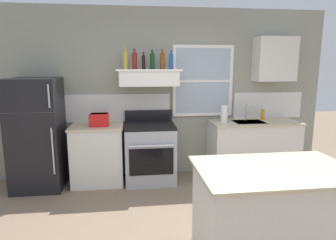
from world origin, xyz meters
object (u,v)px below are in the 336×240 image
dish_soap_bottle (263,115)px  kitchen_island (272,215)px  bottle_dark_green_wine (152,61)px  stove_range (150,152)px  refrigerator (37,134)px  bottle_champagne_gold_foil (125,60)px  bottle_balsamic_dark (144,62)px  toaster (99,119)px  bottle_blue_liqueur (171,61)px  bottle_amber_wine (162,61)px  bottle_red_label_wine (135,61)px  paper_towel_roll (224,114)px

dish_soap_bottle → kitchen_island: (-0.90, -2.22, -0.54)m
bottle_dark_green_wine → stove_range: bearing=-118.9°
refrigerator → stove_range: refrigerator is taller
stove_range → bottle_dark_green_wine: (0.06, 0.11, 1.40)m
refrigerator → bottle_champagne_gold_foil: bearing=6.1°
bottle_dark_green_wine → refrigerator: bearing=-175.6°
stove_range → bottle_balsamic_dark: size_ratio=4.31×
stove_range → refrigerator: bearing=-179.2°
bottle_balsamic_dark → kitchen_island: size_ratio=0.18×
bottle_balsamic_dark → toaster: bearing=-174.3°
bottle_dark_green_wine → kitchen_island: bottle_dark_green_wine is taller
bottle_champagne_gold_foil → kitchen_island: bearing=-58.9°
stove_range → bottle_dark_green_wine: size_ratio=3.78×
refrigerator → kitchen_island: refrigerator is taller
bottle_blue_liqueur → kitchen_island: (0.64, -2.14, -1.41)m
bottle_balsamic_dark → bottle_amber_wine: bottle_amber_wine is taller
stove_range → bottle_dark_green_wine: bearing=61.1°
bottle_champagne_gold_foil → kitchen_island: 2.93m
refrigerator → bottle_red_label_wine: (1.44, 0.10, 1.06)m
toaster → bottle_red_label_wine: size_ratio=0.98×
stove_range → bottle_red_label_wine: 1.43m
bottle_champagne_gold_foil → dish_soap_bottle: (2.22, 0.02, -0.88)m
bottle_champagne_gold_foil → refrigerator: bearing=-173.9°
bottle_balsamic_dark → bottle_blue_liqueur: bearing=0.6°
toaster → bottle_champagne_gold_foil: 0.97m
bottle_balsamic_dark → bottle_amber_wine: size_ratio=0.83×
refrigerator → toaster: bearing=0.7°
paper_towel_roll → dish_soap_bottle: 0.70m
stove_range → bottle_red_label_wine: bottle_red_label_wine is taller
refrigerator → paper_towel_roll: 2.85m
bottle_red_label_wine → dish_soap_bottle: bearing=1.5°
bottle_balsamic_dark → paper_towel_roll: 1.50m
stove_range → bottle_balsamic_dark: bearing=143.6°
kitchen_island → paper_towel_roll: bearing=84.4°
bottle_balsamic_dark → bottle_dark_green_wine: 0.15m
toaster → paper_towel_roll: (1.94, 0.05, 0.04)m
bottle_champagne_gold_foil → bottle_balsamic_dark: (0.27, -0.06, -0.03)m
toaster → paper_towel_roll: bearing=1.5°
bottle_amber_wine → kitchen_island: 2.71m
paper_towel_roll → kitchen_island: (-0.21, -2.12, -0.59)m
bottle_balsamic_dark → refrigerator: bearing=-177.1°
stove_range → dish_soap_bottle: bearing=4.2°
bottle_dark_green_wine → toaster: bearing=-171.5°
refrigerator → dish_soap_bottle: refrigerator is taller
bottle_blue_liqueur → paper_towel_roll: bearing=-1.5°
bottle_champagne_gold_foil → bottle_red_label_wine: bearing=-14.7°
bottle_champagne_gold_foil → bottle_blue_liqueur: bearing=-4.7°
bottle_red_label_wine → paper_towel_roll: size_ratio=1.12×
bottle_amber_wine → bottle_blue_liqueur: 0.14m
bottle_red_label_wine → paper_towel_roll: 1.62m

